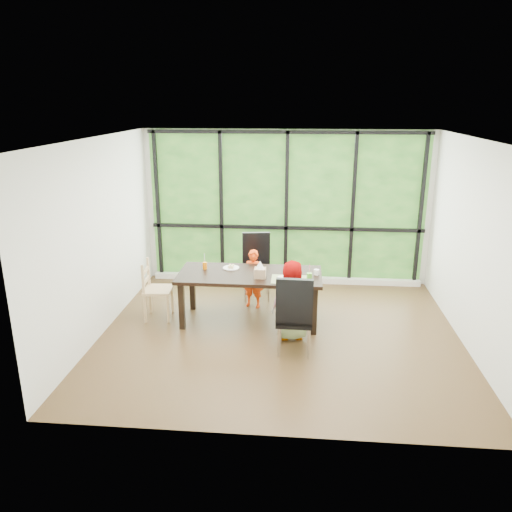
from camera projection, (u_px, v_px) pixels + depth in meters
name	position (u px, v px, depth m)	size (l,w,h in m)	color
ground	(279.00, 334.00, 7.07)	(5.00, 5.00, 0.00)	black
back_wall	(286.00, 208.00, 8.81)	(5.00, 5.00, 0.00)	silver
foliage_backdrop	(286.00, 208.00, 8.79)	(4.80, 0.02, 2.65)	#21461C
window_mullions	(286.00, 208.00, 8.75)	(4.80, 0.06, 2.65)	black
window_sill	(285.00, 279.00, 9.10)	(4.80, 0.12, 0.10)	silver
dining_table	(250.00, 297.00, 7.39)	(2.08, 0.92, 0.75)	black
chair_window_leather	(257.00, 267.00, 8.21)	(0.46, 0.46, 1.08)	black
chair_interior_leather	(295.00, 313.00, 6.44)	(0.46, 0.46, 1.08)	black
chair_end_beech	(158.00, 290.00, 7.48)	(0.42, 0.40, 0.90)	tan
child_toddler	(253.00, 279.00, 7.89)	(0.34, 0.22, 0.94)	#F5400B
child_older	(291.00, 301.00, 6.80)	(0.55, 0.36, 1.12)	slate
placemat	(290.00, 280.00, 7.03)	(0.51, 0.38, 0.01)	tan
plate_far	(231.00, 268.00, 7.50)	(0.24, 0.24, 0.02)	white
plate_near	(286.00, 278.00, 7.05)	(0.27, 0.27, 0.02)	white
orange_cup	(205.00, 266.00, 7.46)	(0.07, 0.07, 0.10)	orange
green_cup	(309.00, 277.00, 6.95)	(0.08, 0.08, 0.12)	#56B02F
white_mug	(316.00, 272.00, 7.21)	(0.08, 0.08, 0.08)	white
tissue_box	(260.00, 273.00, 7.09)	(0.16, 0.16, 0.14)	tan
crepe_rolls_far	(231.00, 266.00, 7.49)	(0.10, 0.12, 0.04)	tan
crepe_rolls_near	(286.00, 277.00, 7.05)	(0.10, 0.12, 0.04)	tan
straw_white	(205.00, 260.00, 7.44)	(0.01, 0.01, 0.20)	white
straw_pink	(309.00, 270.00, 6.92)	(0.01, 0.01, 0.20)	pink
tissue	(260.00, 265.00, 7.06)	(0.12, 0.12, 0.11)	white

